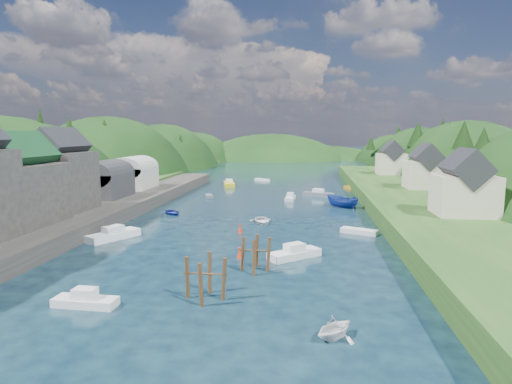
# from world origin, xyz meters

# --- Properties ---
(ground) EXTENTS (600.00, 600.00, 0.00)m
(ground) POSITION_xyz_m (0.00, 50.00, 0.00)
(ground) COLOR black
(ground) RESTS_ON ground
(hillside_left) EXTENTS (44.00, 245.56, 52.00)m
(hillside_left) POSITION_xyz_m (-45.00, 75.00, -8.03)
(hillside_left) COLOR black
(hillside_left) RESTS_ON ground
(hillside_right) EXTENTS (36.00, 245.56, 48.00)m
(hillside_right) POSITION_xyz_m (45.00, 75.00, -7.41)
(hillside_right) COLOR black
(hillside_right) RESTS_ON ground
(far_hills) EXTENTS (103.00, 68.00, 44.00)m
(far_hills) POSITION_xyz_m (1.22, 174.01, -10.80)
(far_hills) COLOR black
(far_hills) RESTS_ON ground
(hill_trees) EXTENTS (90.52, 151.94, 11.83)m
(hill_trees) POSITION_xyz_m (-0.79, 65.45, 11.01)
(hill_trees) COLOR black
(hill_trees) RESTS_ON ground
(quay_left) EXTENTS (12.00, 110.00, 2.00)m
(quay_left) POSITION_xyz_m (-24.00, 20.00, 1.00)
(quay_left) COLOR #2D2B28
(quay_left) RESTS_ON ground
(terrace_left_grass) EXTENTS (12.00, 110.00, 2.50)m
(terrace_left_grass) POSITION_xyz_m (-31.00, 20.00, 1.25)
(terrace_left_grass) COLOR #234719
(terrace_left_grass) RESTS_ON ground
(boat_sheds) EXTENTS (7.00, 21.00, 7.50)m
(boat_sheds) POSITION_xyz_m (-26.00, 39.00, 5.27)
(boat_sheds) COLOR #2D2D30
(boat_sheds) RESTS_ON quay_left
(terrace_right) EXTENTS (16.00, 120.00, 2.40)m
(terrace_right) POSITION_xyz_m (25.00, 40.00, 1.20)
(terrace_right) COLOR #234719
(terrace_right) RESTS_ON ground
(right_bank_cottages) EXTENTS (9.00, 59.24, 8.41)m
(right_bank_cottages) POSITION_xyz_m (28.00, 48.33, 5.84)
(right_bank_cottages) COLOR beige
(right_bank_cottages) RESTS_ON terrace_right
(piling_cluster_near) EXTENTS (3.41, 3.16, 3.94)m
(piling_cluster_near) POSITION_xyz_m (-0.11, -2.96, 1.40)
(piling_cluster_near) COLOR #382314
(piling_cluster_near) RESTS_ON ground
(piling_cluster_far) EXTENTS (2.85, 2.70, 3.79)m
(piling_cluster_far) POSITION_xyz_m (2.85, 4.23, 1.33)
(piling_cluster_far) COLOR #382314
(piling_cluster_far) RESTS_ON ground
(channel_buoy_near) EXTENTS (0.70, 0.70, 1.10)m
(channel_buoy_near) POSITION_xyz_m (0.74, 8.17, 0.48)
(channel_buoy_near) COLOR #AF230E
(channel_buoy_near) RESTS_ON ground
(channel_buoy_far) EXTENTS (0.70, 0.70, 1.10)m
(channel_buoy_far) POSITION_xyz_m (-0.96, 19.16, 0.48)
(channel_buoy_far) COLOR #AF230E
(channel_buoy_far) RESTS_ON ground
(moored_boats) EXTENTS (36.41, 94.42, 2.26)m
(moored_boats) POSITION_xyz_m (-0.44, 26.64, 0.60)
(moored_boats) COLOR white
(moored_boats) RESTS_ON ground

